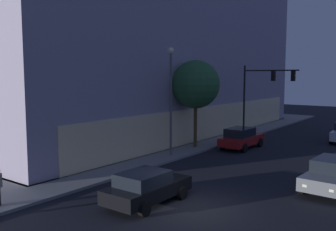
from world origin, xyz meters
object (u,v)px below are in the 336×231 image
at_px(car_black, 147,187).
at_px(modern_building, 112,36).
at_px(car_grey, 333,174).
at_px(street_lamp_sidewalk, 171,88).
at_px(car_red, 241,138).
at_px(sidewalk_tree, 196,85).
at_px(traffic_light_far_corner, 264,86).

bearing_deg(car_black, modern_building, 48.41).
relative_size(modern_building, car_grey, 8.33).
height_order(street_lamp_sidewalk, car_red, street_lamp_sidewalk).
bearing_deg(car_grey, sidewalk_tree, 66.23).
xyz_separation_m(street_lamp_sidewalk, car_black, (-8.39, -4.81, -4.13)).
bearing_deg(modern_building, car_red, -98.43).
bearing_deg(car_grey, traffic_light_far_corner, 34.72).
distance_m(car_black, car_grey, 9.38).
bearing_deg(sidewalk_tree, traffic_light_far_corner, -14.04).
relative_size(car_grey, car_red, 0.97).
height_order(sidewalk_tree, car_grey, sidewalk_tree).
relative_size(traffic_light_far_corner, car_black, 1.50).
bearing_deg(car_grey, car_black, 138.19).
height_order(car_black, car_red, car_red).
height_order(traffic_light_far_corner, sidewalk_tree, sidewalk_tree).
distance_m(modern_building, car_grey, 28.44).
xyz_separation_m(street_lamp_sidewalk, car_grey, (-1.39, -11.06, -4.07)).
bearing_deg(street_lamp_sidewalk, car_black, -150.18).
xyz_separation_m(car_grey, car_red, (7.26, 8.46, 0.01)).
bearing_deg(sidewalk_tree, car_red, -51.22).
relative_size(modern_building, traffic_light_far_corner, 5.77).
distance_m(sidewalk_tree, car_black, 13.68).
bearing_deg(street_lamp_sidewalk, car_grey, -97.17).
xyz_separation_m(traffic_light_far_corner, car_grey, (-13.31, -9.22, -3.93)).
bearing_deg(sidewalk_tree, car_grey, -113.77).
distance_m(modern_building, car_black, 26.83).
bearing_deg(car_black, sidewalk_tree, 22.87).
distance_m(street_lamp_sidewalk, car_black, 10.51).
distance_m(traffic_light_far_corner, street_lamp_sidewalk, 12.06).
distance_m(traffic_light_far_corner, car_red, 7.25).
bearing_deg(car_black, car_grey, -41.81).
height_order(modern_building, car_red, modern_building).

